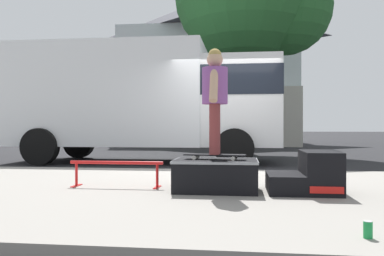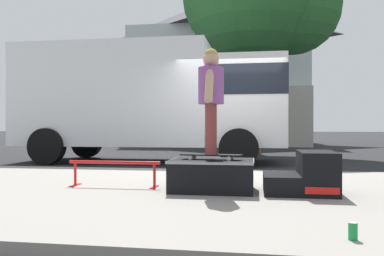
# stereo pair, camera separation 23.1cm
# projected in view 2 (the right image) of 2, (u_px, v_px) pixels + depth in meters

# --- Properties ---
(ground_plane) EXTENTS (140.00, 140.00, 0.00)m
(ground_plane) POSITION_uv_depth(u_px,v_px,m) (227.00, 173.00, 8.08)
(ground_plane) COLOR black
(sidewalk_slab) EXTENTS (50.00, 5.00, 0.12)m
(sidewalk_slab) POSITION_uv_depth(u_px,v_px,m) (210.00, 195.00, 5.12)
(sidewalk_slab) COLOR gray
(sidewalk_slab) RESTS_ON ground
(skate_box) EXTENTS (1.05, 0.77, 0.40)m
(skate_box) POSITION_uv_depth(u_px,v_px,m) (212.00, 174.00, 5.08)
(skate_box) COLOR black
(skate_box) RESTS_ON sidewalk_slab
(kicker_ramp) EXTENTS (0.86, 0.79, 0.51)m
(kicker_ramp) POSITION_uv_depth(u_px,v_px,m) (306.00, 176.00, 4.90)
(kicker_ramp) COLOR black
(kicker_ramp) RESTS_ON sidewalk_slab
(grind_rail) EXTENTS (1.29, 0.28, 0.35)m
(grind_rail) POSITION_uv_depth(u_px,v_px,m) (114.00, 168.00, 5.44)
(grind_rail) COLOR red
(grind_rail) RESTS_ON sidewalk_slab
(skateboard) EXTENTS (0.80, 0.30, 0.07)m
(skateboard) POSITION_uv_depth(u_px,v_px,m) (211.00, 155.00, 5.08)
(skateboard) COLOR black
(skateboard) RESTS_ON skate_box
(skater_kid) EXTENTS (0.33, 0.69, 1.35)m
(skater_kid) POSITION_uv_depth(u_px,v_px,m) (211.00, 92.00, 5.08)
(skater_kid) COLOR brown
(skater_kid) RESTS_ON skateboard
(soda_can) EXTENTS (0.07, 0.07, 0.13)m
(soda_can) POSITION_uv_depth(u_px,v_px,m) (353.00, 231.00, 2.87)
(soda_can) COLOR #198C3F
(soda_can) RESTS_ON sidewalk_slab
(box_truck) EXTENTS (6.91, 2.63, 3.05)m
(box_truck) POSITION_uv_depth(u_px,v_px,m) (153.00, 98.00, 10.58)
(box_truck) COLOR white
(box_truck) RESTS_ON ground
(house_behind) EXTENTS (9.54, 8.23, 8.40)m
(house_behind) POSITION_uv_depth(u_px,v_px,m) (222.00, 69.00, 22.80)
(house_behind) COLOR silver
(house_behind) RESTS_ON ground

